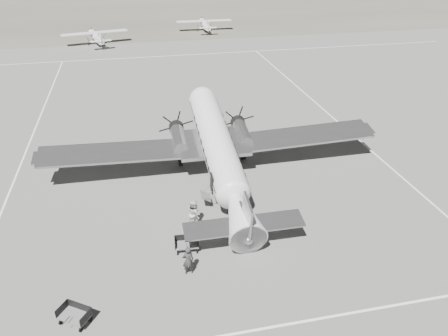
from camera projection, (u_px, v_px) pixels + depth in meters
ground at (249, 181)px, 34.06m from camera, size 260.00×260.00×0.00m
taxi_line_near at (322, 318)px, 22.05m from camera, size 60.00×0.15×0.01m
taxi_line_right at (389, 166)px, 36.29m from camera, size 0.15×80.00×0.01m
taxi_line_left at (27, 148)px, 39.27m from camera, size 0.15×60.00×0.01m
taxi_line_horizon at (183, 55)px, 68.35m from camera, size 90.00×0.15×0.01m
grass_infield at (155, 4)px, 115.50m from camera, size 260.00×90.00×0.01m
dc3_airliner at (218, 151)px, 32.90m from camera, size 27.43×19.14×5.20m
light_plane_left at (96, 38)px, 74.03m from camera, size 12.91×11.34×2.31m
light_plane_right at (204, 25)px, 83.96m from camera, size 10.86×8.87×2.22m
baggage_cart_near at (187, 244)px, 26.55m from camera, size 1.62×1.21×0.87m
baggage_cart_far at (75, 316)px, 21.61m from camera, size 1.96×1.84×0.90m
ground_crew at (188, 260)px, 24.54m from camera, size 0.70×0.49×1.83m
ramp_agent at (194, 213)px, 28.52m from camera, size 0.86×1.04×1.94m
passenger at (194, 212)px, 28.69m from camera, size 0.90×1.06×1.85m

